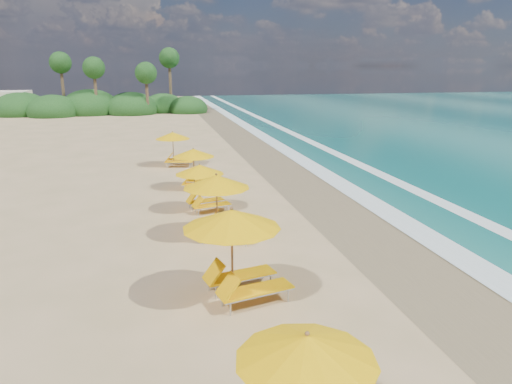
# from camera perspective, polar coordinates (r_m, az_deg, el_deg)

# --- Properties ---
(ground) EXTENTS (160.00, 160.00, 0.00)m
(ground) POSITION_cam_1_polar(r_m,az_deg,el_deg) (18.26, -0.00, -3.64)
(ground) COLOR tan
(ground) RESTS_ON ground
(wet_sand) EXTENTS (4.00, 160.00, 0.01)m
(wet_sand) POSITION_cam_1_polar(r_m,az_deg,el_deg) (19.47, 11.58, -2.75)
(wet_sand) COLOR #887351
(wet_sand) RESTS_ON ground
(surf_foam) EXTENTS (4.00, 160.00, 0.01)m
(surf_foam) POSITION_cam_1_polar(r_m,az_deg,el_deg) (20.69, 18.45, -2.11)
(surf_foam) COLOR white
(surf_foam) RESTS_ON ground
(station_1) EXTENTS (3.06, 2.95, 2.49)m
(station_1) POSITION_cam_1_polar(r_m,az_deg,el_deg) (12.01, -2.05, -6.66)
(station_1) COLOR olive
(station_1) RESTS_ON ground
(station_2) EXTENTS (2.99, 2.95, 2.31)m
(station_2) POSITION_cam_1_polar(r_m,az_deg,el_deg) (16.27, -4.11, -1.25)
(station_2) COLOR olive
(station_2) RESTS_ON ground
(station_3) EXTENTS (2.46, 2.37, 2.01)m
(station_3) POSITION_cam_1_polar(r_m,az_deg,el_deg) (19.52, -6.30, 0.93)
(station_3) COLOR olive
(station_3) RESTS_ON ground
(station_4) EXTENTS (2.65, 2.62, 2.03)m
(station_4) POSITION_cam_1_polar(r_m,az_deg,el_deg) (23.07, -7.09, 3.11)
(station_4) COLOR olive
(station_4) RESTS_ON ground
(station_5) EXTENTS (2.52, 2.42, 2.08)m
(station_5) POSITION_cam_1_polar(r_m,az_deg,el_deg) (28.74, -9.60, 5.40)
(station_5) COLOR olive
(station_5) RESTS_ON ground
(treeline) EXTENTS (25.80, 8.80, 9.74)m
(treeline) POSITION_cam_1_polar(r_m,az_deg,el_deg) (62.92, -18.33, 9.76)
(treeline) COLOR #163D14
(treeline) RESTS_ON ground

